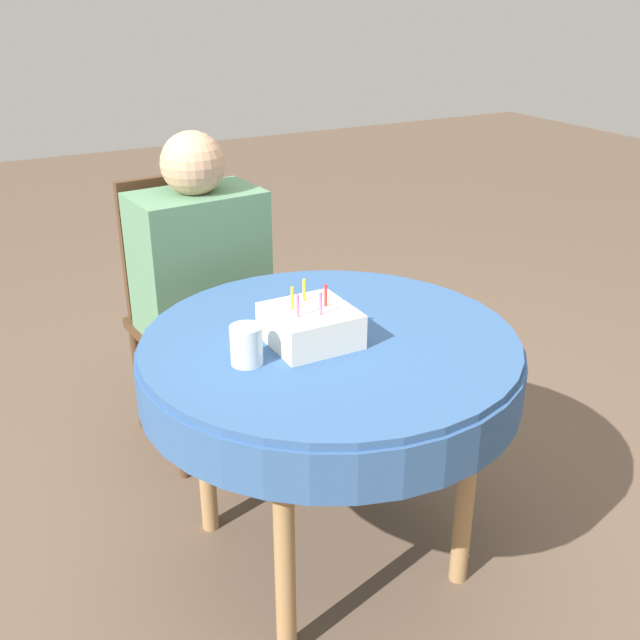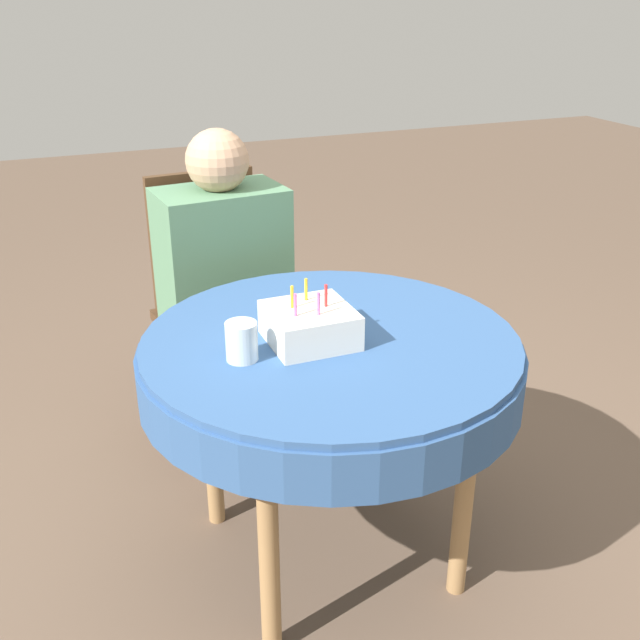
{
  "view_description": "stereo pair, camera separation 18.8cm",
  "coord_description": "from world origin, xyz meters",
  "px_view_note": "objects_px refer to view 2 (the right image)",
  "views": [
    {
      "loc": [
        -0.84,
        -1.51,
        1.54
      ],
      "look_at": [
        -0.03,
        0.0,
        0.76
      ],
      "focal_mm": 42.0,
      "sensor_mm": 36.0,
      "label": 1
    },
    {
      "loc": [
        -0.67,
        -1.59,
        1.54
      ],
      "look_at": [
        -0.03,
        0.0,
        0.76
      ],
      "focal_mm": 42.0,
      "sensor_mm": 36.0,
      "label": 2
    }
  ],
  "objects_px": {
    "chair": "(218,299)",
    "birthday_cake": "(309,324)",
    "person": "(225,261)",
    "drinking_glass": "(242,341)"
  },
  "relations": [
    {
      "from": "birthday_cake",
      "to": "drinking_glass",
      "type": "relative_size",
      "value": 2.15
    },
    {
      "from": "chair",
      "to": "birthday_cake",
      "type": "distance_m",
      "value": 0.87
    },
    {
      "from": "person",
      "to": "birthday_cake",
      "type": "distance_m",
      "value": 0.74
    },
    {
      "from": "birthday_cake",
      "to": "person",
      "type": "bearing_deg",
      "value": 91.48
    },
    {
      "from": "birthday_cake",
      "to": "drinking_glass",
      "type": "xyz_separation_m",
      "value": [
        -0.19,
        -0.04,
        0.0
      ]
    },
    {
      "from": "chair",
      "to": "person",
      "type": "distance_m",
      "value": 0.2
    },
    {
      "from": "birthday_cake",
      "to": "drinking_glass",
      "type": "distance_m",
      "value": 0.19
    },
    {
      "from": "person",
      "to": "drinking_glass",
      "type": "distance_m",
      "value": 0.79
    },
    {
      "from": "chair",
      "to": "birthday_cake",
      "type": "bearing_deg",
      "value": -93.05
    },
    {
      "from": "drinking_glass",
      "to": "person",
      "type": "bearing_deg",
      "value": 77.72
    }
  ]
}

